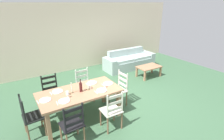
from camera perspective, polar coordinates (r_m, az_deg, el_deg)
The scene contains 30 objects.
ground_plane at distance 5.25m, azimuth 3.41°, elevation -10.03°, with size 9.60×9.60×0.02m, color #3B6042.
wall_far at distance 7.54m, azimuth -11.20°, elevation 10.40°, with size 9.60×0.16×2.70m, color beige.
dining_table at distance 4.26m, azimuth -10.36°, elevation -7.82°, with size 1.90×0.96×0.75m.
dining_chair_near_left at distance 3.66m, azimuth -12.69°, elevation -16.88°, with size 0.44×0.42×0.96m.
dining_chair_near_right at distance 3.96m, azimuth 0.08°, elevation -12.99°, with size 0.43×0.41×0.96m.
dining_chair_far_left at distance 4.91m, azimuth -19.01°, elevation -7.07°, with size 0.42×0.41×0.96m.
dining_chair_far_right at distance 5.10m, azimuth -8.99°, elevation -5.00°, with size 0.44×0.43×0.96m.
dining_chair_head_west at distance 4.15m, azimuth -24.94°, elevation -13.47°, with size 0.42×0.44×0.96m.
dining_chair_head_east at distance 4.85m, azimuth 2.41°, elevation -6.15°, with size 0.42×0.44×0.96m.
dinner_plate_near_left at distance 3.89m, azimuth -15.26°, elevation -9.67°, with size 0.24×0.24×0.02m, color white.
fork_near_left at distance 3.86m, azimuth -17.40°, elevation -10.25°, with size 0.02×0.17×0.01m, color silver.
dinner_plate_near_right at distance 4.18m, azimuth -3.39°, elevation -6.61°, with size 0.24×0.24×0.02m, color white.
fork_near_right at distance 4.12m, azimuth -5.23°, elevation -7.19°, with size 0.02×0.17×0.01m, color silver.
dinner_plate_far_left at distance 4.31m, azimuth -17.28°, elevation -6.66°, with size 0.24×0.24×0.02m, color white.
fork_far_left at distance 4.29m, azimuth -19.21°, elevation -7.15°, with size 0.02×0.17×0.01m, color silver.
dinner_plate_far_right at distance 4.58m, azimuth -6.42°, elevation -4.11°, with size 0.24×0.24×0.02m, color white.
fork_far_right at distance 4.53m, azimuth -8.12°, elevation -4.60°, with size 0.02×0.17×0.01m, color silver.
dinner_plate_head_west at distance 4.04m, azimuth -20.84°, elevation -9.10°, with size 0.24×0.24×0.02m, color white.
fork_head_west at distance 4.03m, azimuth -22.93°, elevation -9.62°, with size 0.02×0.17×0.01m, color silver.
dinner_plate_head_east at distance 4.52m, azimuth -1.24°, elevation -4.34°, with size 0.24×0.24×0.02m, color white.
fork_head_east at distance 4.45m, azimuth -2.91°, elevation -4.84°, with size 0.02×0.17×0.01m, color silver.
wine_bottle at distance 4.15m, azimuth -10.10°, elevation -5.44°, with size 0.07×0.07×0.32m.
wine_glass_near_left at distance 3.96m, azimuth -14.22°, elevation -7.25°, with size 0.06×0.06×0.16m.
wine_glass_near_right at distance 4.28m, azimuth -2.32°, elevation -4.34°, with size 0.06×0.06×0.16m.
coffee_cup_primary at distance 4.28m, azimuth -7.18°, elevation -5.52°, with size 0.07×0.07×0.09m, color beige.
coffee_cup_secondary at distance 4.10m, azimuth -14.30°, elevation -7.25°, with size 0.07×0.07×0.09m, color beige.
candle_tall at distance 4.15m, azimuth -12.93°, elevation -6.31°, with size 0.05×0.05×0.27m.
candle_short at distance 4.23m, azimuth -7.76°, elevation -5.79°, with size 0.05×0.05×0.18m.
couch at distance 7.73m, azimuth 5.45°, elevation 2.86°, with size 2.28×0.80×0.80m.
coffee_table at distance 6.87m, azimuth 11.88°, elevation 0.68°, with size 0.90×0.56×0.42m.
Camera 1 is at (-2.64, -3.64, 2.70)m, focal length 28.19 mm.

